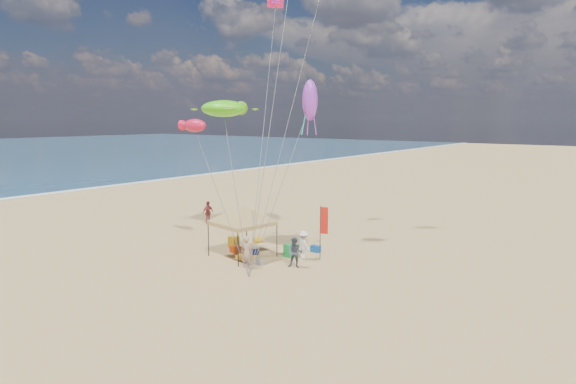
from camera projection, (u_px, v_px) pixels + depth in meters
name	position (u px, v px, depth m)	size (l,w,h in m)	color
ground	(250.00, 282.00, 23.39)	(280.00, 280.00, 0.00)	tan
canopy_tent	(242.00, 207.00, 27.38)	(5.46, 5.46, 3.41)	black
feather_flag	(323.00, 224.00, 27.01)	(0.44, 0.16, 2.99)	black
cooler_red	(235.00, 249.00, 28.60)	(0.54, 0.38, 0.38)	#C94110
cooler_blue	(316.00, 249.00, 28.71)	(0.54, 0.38, 0.38)	blue
bag_navy	(253.00, 252.00, 28.08)	(0.36, 0.36, 0.60)	black
bag_orange	(258.00, 240.00, 30.87)	(0.36, 0.36, 0.60)	#D99D0C
chair_green	(289.00, 251.00, 27.71)	(0.50, 0.50, 0.70)	#1A8F3A
chair_yellow	(234.00, 242.00, 29.62)	(0.50, 0.50, 0.70)	gold
crate_grey	(260.00, 262.00, 26.23)	(0.34, 0.30, 0.28)	slate
beach_cart	(245.00, 258.00, 26.83)	(0.90, 0.50, 0.24)	orange
person_near_a	(247.00, 252.00, 25.50)	(0.62, 0.41, 1.71)	tan
person_near_b	(295.00, 253.00, 25.61)	(0.78, 0.61, 1.60)	#38434C
person_near_c	(304.00, 245.00, 27.13)	(1.04, 0.60, 1.60)	silver
person_far_a	(208.00, 213.00, 36.18)	(1.01, 0.42, 1.72)	#9A3B3E
turtle_kite	(223.00, 109.00, 30.47)	(3.08, 2.47, 1.03)	#48DE12
fish_kite	(195.00, 125.00, 27.77)	(1.65, 0.83, 0.73)	red
squid_kite	(310.00, 100.00, 30.46)	(0.97, 0.97, 2.52)	purple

